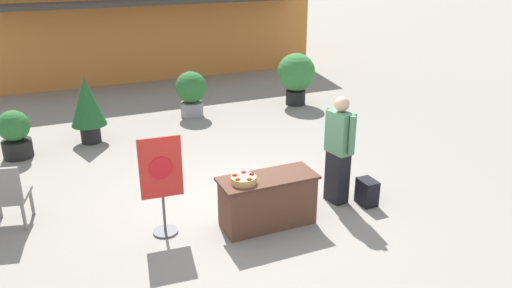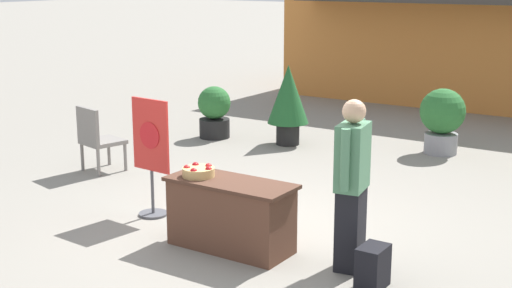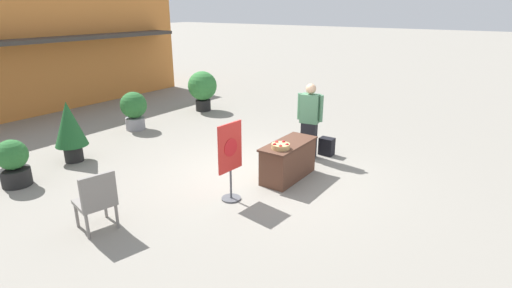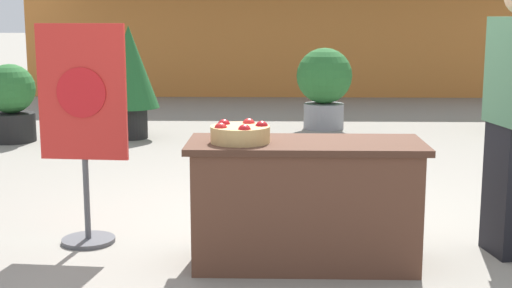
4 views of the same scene
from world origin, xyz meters
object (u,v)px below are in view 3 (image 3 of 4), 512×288
at_px(display_table, 288,160).
at_px(person_visitor, 310,120).
at_px(backpack, 327,146).
at_px(potted_plant_far_right, 202,88).
at_px(poster_board, 230,158).
at_px(potted_plant_far_left, 69,127).
at_px(patio_chair, 97,199).
at_px(potted_plant_near_right, 13,162).
at_px(apple_basket, 281,146).
at_px(potted_plant_near_left, 134,109).

relative_size(display_table, person_visitor, 0.82).
xyz_separation_m(backpack, potted_plant_far_right, (1.54, 5.34, 0.58)).
height_order(poster_board, potted_plant_far_left, poster_board).
xyz_separation_m(person_visitor, patio_chair, (-4.83, 1.21, -0.35)).
distance_m(poster_board, potted_plant_far_left, 4.22).
bearing_deg(potted_plant_near_right, potted_plant_far_left, 10.81).
xyz_separation_m(poster_board, potted_plant_near_right, (-1.96, 3.92, -0.32)).
distance_m(patio_chair, potted_plant_far_right, 7.77).
height_order(apple_basket, poster_board, poster_board).
height_order(display_table, potted_plant_near_left, potted_plant_near_left).
distance_m(display_table, backpack, 1.73).
height_order(apple_basket, patio_chair, patio_chair).
bearing_deg(apple_basket, poster_board, 158.64).
distance_m(poster_board, potted_plant_near_left, 5.41).
bearing_deg(potted_plant_near_right, backpack, -40.34).
bearing_deg(poster_board, person_visitor, 91.48).
xyz_separation_m(person_visitor, potted_plant_near_left, (-0.85, 5.19, -0.29)).
xyz_separation_m(apple_basket, potted_plant_near_left, (0.87, 5.46, -0.21)).
distance_m(potted_plant_far_right, potted_plant_far_left, 5.30).
height_order(person_visitor, potted_plant_near_right, person_visitor).
height_order(backpack, potted_plant_near_left, potted_plant_near_left).
bearing_deg(apple_basket, display_table, 6.91).
bearing_deg(backpack, potted_plant_far_right, 73.94).
bearing_deg(display_table, backpack, -2.40).
bearing_deg(potted_plant_far_left, patio_chair, -115.64).
relative_size(backpack, potted_plant_near_left, 0.38).
relative_size(potted_plant_far_right, potted_plant_far_left, 0.95).
bearing_deg(poster_board, potted_plant_far_right, 140.59).
bearing_deg(backpack, person_visitor, 142.93).
height_order(apple_basket, potted_plant_far_left, potted_plant_far_left).
height_order(display_table, patio_chair, patio_chair).
bearing_deg(person_visitor, potted_plant_far_right, -120.33).
bearing_deg(potted_plant_far_left, poster_board, -82.60).
distance_m(apple_basket, potted_plant_near_left, 5.53).
bearing_deg(potted_plant_near_left, potted_plant_near_right, -163.81).
relative_size(person_visitor, potted_plant_far_left, 1.25).
height_order(display_table, apple_basket, apple_basket).
xyz_separation_m(display_table, potted_plant_near_left, (0.48, 5.41, 0.23)).
distance_m(backpack, potted_plant_near_left, 5.64).
bearing_deg(apple_basket, backpack, -0.65).
bearing_deg(apple_basket, potted_plant_far_left, 109.21).
xyz_separation_m(display_table, patio_chair, (-3.50, 1.43, 0.17)).
distance_m(potted_plant_far_left, potted_plant_near_left, 2.63).
bearing_deg(potted_plant_far_right, display_table, -121.72).
bearing_deg(display_table, poster_board, 165.88).
bearing_deg(apple_basket, potted_plant_near_right, 124.83).
bearing_deg(patio_chair, person_visitor, -90.54).
height_order(patio_chair, potted_plant_near_left, potted_plant_near_left).
distance_m(patio_chair, potted_plant_near_right, 2.86).
bearing_deg(potted_plant_near_right, display_table, -51.47).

